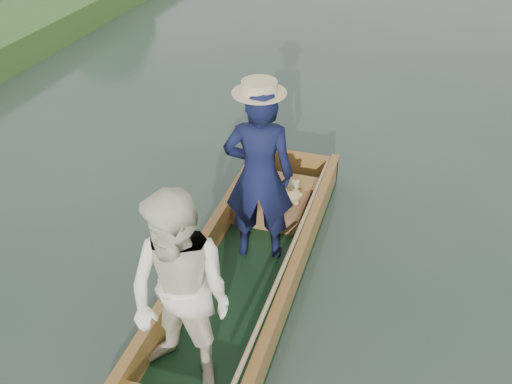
% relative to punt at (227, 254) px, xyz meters
% --- Properties ---
extents(ground, '(120.00, 120.00, 0.00)m').
position_rel_punt_xyz_m(ground, '(0.04, 0.18, -0.75)').
color(ground, '#283D30').
rests_on(ground, ground).
extents(punt, '(1.17, 5.00, 2.08)m').
position_rel_punt_xyz_m(punt, '(0.00, 0.00, 0.00)').
color(punt, black).
rests_on(punt, ground).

